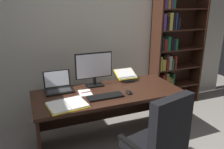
% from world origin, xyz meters
% --- Properties ---
extents(wall_back, '(5.34, 0.12, 2.52)m').
position_xyz_m(wall_back, '(0.00, 1.95, 1.26)').
color(wall_back, beige).
rests_on(wall_back, ground).
extents(desk, '(1.81, 0.77, 0.72)m').
position_xyz_m(desk, '(-0.11, 1.09, 0.53)').
color(desk, '#381E14').
rests_on(desk, ground).
extents(bookshelf, '(0.92, 0.30, 2.01)m').
position_xyz_m(bookshelf, '(1.34, 1.72, 0.95)').
color(bookshelf, '#381E14').
rests_on(bookshelf, ground).
extents(office_chair, '(0.68, 0.60, 1.00)m').
position_xyz_m(office_chair, '(0.10, 0.16, 0.42)').
color(office_chair, black).
rests_on(office_chair, ground).
extents(monitor, '(0.49, 0.16, 0.45)m').
position_xyz_m(monitor, '(-0.21, 1.27, 0.95)').
color(monitor, black).
rests_on(monitor, desk).
extents(laptop, '(0.33, 0.29, 0.23)m').
position_xyz_m(laptop, '(-0.67, 1.27, 0.77)').
color(laptop, black).
rests_on(laptop, desk).
extents(keyboard, '(0.42, 0.15, 0.02)m').
position_xyz_m(keyboard, '(-0.21, 0.85, 0.73)').
color(keyboard, black).
rests_on(keyboard, desk).
extents(computer_mouse, '(0.06, 0.10, 0.04)m').
position_xyz_m(computer_mouse, '(0.09, 0.85, 0.74)').
color(computer_mouse, black).
rests_on(computer_mouse, desk).
extents(reading_stand_with_book, '(0.29, 0.28, 0.13)m').
position_xyz_m(reading_stand_with_book, '(0.29, 1.34, 0.79)').
color(reading_stand_with_book, black).
rests_on(reading_stand_with_book, desk).
extents(open_binder, '(0.45, 0.37, 0.02)m').
position_xyz_m(open_binder, '(-0.66, 0.80, 0.73)').
color(open_binder, yellow).
rests_on(open_binder, desk).
extents(notepad, '(0.17, 0.22, 0.01)m').
position_xyz_m(notepad, '(-0.39, 1.06, 0.73)').
color(notepad, white).
rests_on(notepad, desk).
extents(pen, '(0.14, 0.02, 0.01)m').
position_xyz_m(pen, '(-0.37, 1.06, 0.73)').
color(pen, maroon).
rests_on(pen, notepad).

